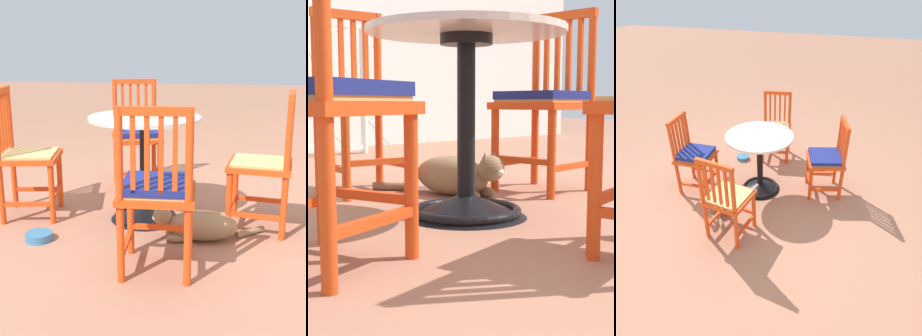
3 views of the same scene
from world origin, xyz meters
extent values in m
plane|color=#A36B51|center=(0.00, 0.00, 0.00)|extent=(24.00, 24.00, 0.00)
cone|color=black|center=(-0.03, 0.10, 0.05)|extent=(0.48, 0.48, 0.10)
torus|color=black|center=(-0.03, 0.10, 0.03)|extent=(0.44, 0.44, 0.04)
cylinder|color=black|center=(-0.03, 0.10, 0.37)|extent=(0.07, 0.07, 0.66)
cylinder|color=black|center=(-0.03, 0.10, 0.68)|extent=(0.20, 0.20, 0.04)
cylinder|color=beige|center=(-0.03, 0.10, 0.72)|extent=(0.76, 0.76, 0.02)
cylinder|color=#D64214|center=(0.53, 0.12, 0.23)|extent=(0.04, 0.04, 0.45)
cylinder|color=#D64214|center=(0.51, 0.46, 0.23)|extent=(0.04, 0.04, 0.45)
cylinder|color=#D64214|center=(0.87, 0.14, 0.46)|extent=(0.04, 0.04, 0.91)
cylinder|color=#D64214|center=(0.85, 0.48, 0.46)|extent=(0.04, 0.04, 0.91)
cube|color=#D64214|center=(0.70, 0.13, 0.14)|extent=(0.34, 0.05, 0.03)
cube|color=#D64214|center=(0.68, 0.47, 0.14)|extent=(0.34, 0.05, 0.03)
cube|color=#D64214|center=(0.52, 0.29, 0.17)|extent=(0.05, 0.34, 0.03)
cube|color=#D64214|center=(0.69, 0.30, 0.43)|extent=(0.42, 0.42, 0.04)
cube|color=tan|center=(0.69, 0.30, 0.45)|extent=(0.37, 0.37, 0.02)
cube|color=#D64214|center=(0.87, 0.21, 0.68)|extent=(0.02, 0.03, 0.39)
cube|color=#D64214|center=(0.86, 0.28, 0.68)|extent=(0.02, 0.03, 0.39)
cube|color=#D64214|center=(0.86, 0.35, 0.68)|extent=(0.02, 0.03, 0.39)
cube|color=#D64214|center=(0.85, 0.41, 0.68)|extent=(0.02, 0.03, 0.39)
cube|color=#D64214|center=(0.86, 0.31, 0.89)|extent=(0.06, 0.38, 0.04)
cube|color=navy|center=(0.69, 0.30, 0.48)|extent=(0.38, 0.38, 0.04)
cylinder|color=#D64214|center=(0.15, 0.68, 0.23)|extent=(0.04, 0.04, 0.45)
cylinder|color=#D64214|center=(-0.19, 0.72, 0.23)|extent=(0.04, 0.04, 0.45)
cylinder|color=#D64214|center=(0.19, 1.02, 0.46)|extent=(0.04, 0.04, 0.91)
cylinder|color=#D64214|center=(-0.15, 1.06, 0.46)|extent=(0.04, 0.04, 0.91)
cube|color=#D64214|center=(0.17, 0.85, 0.14)|extent=(0.07, 0.34, 0.03)
cube|color=#D64214|center=(-0.17, 0.89, 0.14)|extent=(0.07, 0.34, 0.03)
cube|color=#D64214|center=(-0.02, 0.70, 0.17)|extent=(0.34, 0.07, 0.03)
cube|color=#D64214|center=(0.00, 0.87, 0.43)|extent=(0.45, 0.45, 0.04)
cube|color=tan|center=(0.00, 0.87, 0.45)|extent=(0.39, 0.39, 0.02)
cube|color=#D64214|center=(0.12, 1.03, 0.68)|extent=(0.03, 0.02, 0.39)
cube|color=#D64214|center=(0.05, 1.03, 0.68)|extent=(0.03, 0.02, 0.39)
cube|color=#D64214|center=(-0.01, 1.04, 0.68)|extent=(0.03, 0.02, 0.39)
cube|color=#D64214|center=(-0.08, 1.05, 0.68)|extent=(0.03, 0.02, 0.39)
cube|color=#D64214|center=(0.02, 1.04, 0.89)|extent=(0.38, 0.08, 0.04)
cylinder|color=#D64214|center=(-0.65, 0.11, 0.23)|extent=(0.04, 0.04, 0.45)
cylinder|color=#D64214|center=(-0.54, -0.21, 0.23)|extent=(0.04, 0.04, 0.45)
cylinder|color=#D64214|center=(-0.97, 0.01, 0.46)|extent=(0.04, 0.04, 0.91)
cylinder|color=#D64214|center=(-0.87, -0.31, 0.46)|extent=(0.04, 0.04, 0.91)
cube|color=#D64214|center=(-0.81, 0.06, 0.14)|extent=(0.33, 0.13, 0.03)
cube|color=#D64214|center=(-0.70, -0.26, 0.14)|extent=(0.33, 0.13, 0.03)
cube|color=#D64214|center=(-0.59, -0.05, 0.17)|extent=(0.13, 0.33, 0.03)
cube|color=#D64214|center=(-0.76, -0.10, 0.43)|extent=(0.50, 0.50, 0.04)
cube|color=tan|center=(-0.76, -0.10, 0.45)|extent=(0.44, 0.44, 0.02)
cube|color=#D64214|center=(-0.95, -0.06, 0.68)|extent=(0.03, 0.03, 0.39)
cube|color=#D64214|center=(-0.93, -0.12, 0.68)|extent=(0.03, 0.03, 0.39)
cube|color=#D64214|center=(-0.91, -0.19, 0.68)|extent=(0.03, 0.03, 0.39)
cube|color=#D64214|center=(-0.89, -0.25, 0.68)|extent=(0.03, 0.03, 0.39)
cube|color=#D64214|center=(-0.92, -0.15, 0.89)|extent=(0.15, 0.37, 0.04)
cube|color=navy|center=(-0.76, -0.10, 0.48)|extent=(0.45, 0.45, 0.04)
cylinder|color=#D64214|center=(-0.17, -0.58, 0.23)|extent=(0.04, 0.04, 0.45)
cylinder|color=#D64214|center=(0.16, -0.51, 0.23)|extent=(0.04, 0.04, 0.45)
cylinder|color=#D64214|center=(-0.10, -0.91, 0.46)|extent=(0.04, 0.04, 0.91)
cylinder|color=#D64214|center=(0.23, -0.84, 0.46)|extent=(0.04, 0.04, 0.91)
cube|color=#D64214|center=(-0.14, -0.74, 0.14)|extent=(0.10, 0.34, 0.03)
cube|color=#D64214|center=(0.19, -0.67, 0.14)|extent=(0.10, 0.34, 0.03)
cube|color=#D64214|center=(-0.01, -0.54, 0.17)|extent=(0.34, 0.10, 0.03)
cube|color=#D64214|center=(0.03, -0.71, 0.43)|extent=(0.47, 0.47, 0.04)
cube|color=tan|center=(0.03, -0.71, 0.45)|extent=(0.41, 0.41, 0.02)
cube|color=#D64214|center=(-0.04, -0.90, 0.68)|extent=(0.03, 0.02, 0.39)
cube|color=#D64214|center=(0.03, -0.88, 0.68)|extent=(0.03, 0.02, 0.39)
cube|color=#D64214|center=(0.10, -0.87, 0.68)|extent=(0.03, 0.02, 0.39)
cube|color=#D64214|center=(0.16, -0.85, 0.68)|extent=(0.03, 0.02, 0.39)
cube|color=#D64214|center=(0.06, -0.87, 0.89)|extent=(0.38, 0.11, 0.04)
ellipsoid|color=#8E704C|center=(0.27, 0.52, 0.10)|extent=(0.23, 0.45, 0.19)
ellipsoid|color=silver|center=(0.28, 0.42, 0.08)|extent=(0.16, 0.19, 0.14)
sphere|color=#8E704C|center=(0.29, 0.27, 0.15)|extent=(0.12, 0.12, 0.12)
ellipsoid|color=silver|center=(0.29, 0.23, 0.14)|extent=(0.06, 0.05, 0.04)
cone|color=#8E704C|center=(0.32, 0.29, 0.20)|extent=(0.04, 0.04, 0.04)
cone|color=#8E704C|center=(0.26, 0.28, 0.20)|extent=(0.04, 0.04, 0.04)
ellipsoid|color=#8E704C|center=(0.34, 0.36, 0.03)|extent=(0.07, 0.12, 0.05)
ellipsoid|color=#8E704C|center=(0.23, 0.35, 0.03)|extent=(0.07, 0.12, 0.05)
cylinder|color=#8E704C|center=(0.15, 0.82, 0.02)|extent=(0.17, 0.19, 0.04)
cylinder|color=teal|center=(0.45, -0.49, 0.03)|extent=(0.17, 0.17, 0.05)
camera|label=1|loc=(2.95, 0.66, 1.18)|focal=48.79mm
camera|label=2|loc=(-1.48, -1.43, 0.44)|focal=58.23mm
camera|label=3|loc=(-1.07, 2.85, 2.19)|focal=31.65mm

